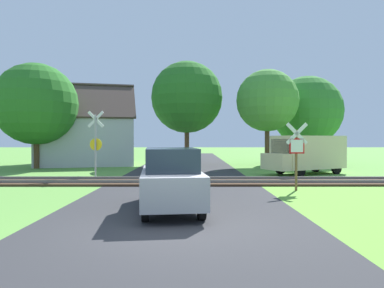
{
  "coord_description": "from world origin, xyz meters",
  "views": [
    {
      "loc": [
        0.44,
        -7.73,
        2.03
      ],
      "look_at": [
        0.5,
        9.19,
        1.8
      ],
      "focal_mm": 32.0,
      "sensor_mm": 36.0,
      "label": 1
    }
  ],
  "objects_px": {
    "tree_far": "(306,111)",
    "tree_right": "(266,101)",
    "stop_sign_near": "(295,151)",
    "crossing_sign_far": "(94,141)",
    "tree_center": "(186,97)",
    "tree_left": "(35,104)",
    "mail_truck": "(305,153)",
    "parked_car": "(170,179)",
    "house": "(86,139)"
  },
  "relations": [
    {
      "from": "tree_far",
      "to": "tree_right",
      "type": "xyz_separation_m",
      "value": [
        -4.02,
        -3.18,
        0.51
      ]
    },
    {
      "from": "tree_far",
      "to": "stop_sign_near",
      "type": "bearing_deg",
      "value": -109.96
    },
    {
      "from": "crossing_sign_far",
      "to": "tree_center",
      "type": "distance_m",
      "value": 11.05
    },
    {
      "from": "tree_left",
      "to": "mail_truck",
      "type": "xyz_separation_m",
      "value": [
        17.51,
        -3.93,
        -3.24
      ]
    },
    {
      "from": "tree_right",
      "to": "parked_car",
      "type": "relative_size",
      "value": 1.73
    },
    {
      "from": "tree_left",
      "to": "parked_car",
      "type": "bearing_deg",
      "value": -53.84
    },
    {
      "from": "crossing_sign_far",
      "to": "tree_far",
      "type": "relative_size",
      "value": 0.48
    },
    {
      "from": "tree_left",
      "to": "tree_center",
      "type": "distance_m",
      "value": 10.99
    },
    {
      "from": "house",
      "to": "mail_truck",
      "type": "xyz_separation_m",
      "value": [
        15.09,
        -7.67,
        -0.83
      ]
    },
    {
      "from": "tree_center",
      "to": "house",
      "type": "bearing_deg",
      "value": 177.01
    },
    {
      "from": "stop_sign_near",
      "to": "tree_right",
      "type": "bearing_deg",
      "value": -99.69
    },
    {
      "from": "crossing_sign_far",
      "to": "tree_center",
      "type": "height_order",
      "value": "tree_center"
    },
    {
      "from": "mail_truck",
      "to": "stop_sign_near",
      "type": "bearing_deg",
      "value": 131.27
    },
    {
      "from": "house",
      "to": "tree_far",
      "type": "distance_m",
      "value": 18.22
    },
    {
      "from": "tree_far",
      "to": "tree_center",
      "type": "height_order",
      "value": "tree_center"
    },
    {
      "from": "tree_left",
      "to": "mail_truck",
      "type": "relative_size",
      "value": 1.41
    },
    {
      "from": "house",
      "to": "tree_far",
      "type": "height_order",
      "value": "tree_far"
    },
    {
      "from": "mail_truck",
      "to": "parked_car",
      "type": "bearing_deg",
      "value": 117.07
    },
    {
      "from": "crossing_sign_far",
      "to": "tree_left",
      "type": "distance_m",
      "value": 8.86
    },
    {
      "from": "stop_sign_near",
      "to": "tree_center",
      "type": "xyz_separation_m",
      "value": [
        -4.53,
        13.67,
        3.78
      ]
    },
    {
      "from": "tree_right",
      "to": "parked_car",
      "type": "height_order",
      "value": "tree_right"
    },
    {
      "from": "house",
      "to": "parked_car",
      "type": "bearing_deg",
      "value": -78.89
    },
    {
      "from": "crossing_sign_far",
      "to": "tree_left",
      "type": "xyz_separation_m",
      "value": [
        -5.86,
        6.15,
        2.52
      ]
    },
    {
      "from": "tree_center",
      "to": "tree_right",
      "type": "distance_m",
      "value": 6.26
    },
    {
      "from": "stop_sign_near",
      "to": "house",
      "type": "relative_size",
      "value": 0.31
    },
    {
      "from": "tree_left",
      "to": "parked_car",
      "type": "relative_size",
      "value": 1.76
    },
    {
      "from": "tree_far",
      "to": "tree_right",
      "type": "bearing_deg",
      "value": -141.69
    },
    {
      "from": "tree_center",
      "to": "tree_right",
      "type": "xyz_separation_m",
      "value": [
        6.0,
        -1.73,
        -0.46
      ]
    },
    {
      "from": "parked_car",
      "to": "crossing_sign_far",
      "type": "bearing_deg",
      "value": 112.75
    },
    {
      "from": "tree_far",
      "to": "mail_truck",
      "type": "bearing_deg",
      "value": -108.76
    },
    {
      "from": "stop_sign_near",
      "to": "mail_truck",
      "type": "xyz_separation_m",
      "value": [
        2.53,
        6.42,
        -0.34
      ]
    },
    {
      "from": "stop_sign_near",
      "to": "tree_left",
      "type": "bearing_deg",
      "value": -37.36
    },
    {
      "from": "crossing_sign_far",
      "to": "tree_far",
      "type": "distance_m",
      "value": 18.39
    },
    {
      "from": "tree_right",
      "to": "crossing_sign_far",
      "type": "bearing_deg",
      "value": -143.84
    },
    {
      "from": "stop_sign_near",
      "to": "tree_far",
      "type": "height_order",
      "value": "tree_far"
    },
    {
      "from": "house",
      "to": "mail_truck",
      "type": "relative_size",
      "value": 1.66
    },
    {
      "from": "stop_sign_near",
      "to": "tree_left",
      "type": "relative_size",
      "value": 0.37
    },
    {
      "from": "house",
      "to": "tree_far",
      "type": "relative_size",
      "value": 1.19
    },
    {
      "from": "stop_sign_near",
      "to": "parked_car",
      "type": "height_order",
      "value": "stop_sign_near"
    },
    {
      "from": "house",
      "to": "parked_car",
      "type": "relative_size",
      "value": 2.08
    },
    {
      "from": "mail_truck",
      "to": "crossing_sign_far",
      "type": "bearing_deg",
      "value": 73.58
    },
    {
      "from": "stop_sign_near",
      "to": "tree_far",
      "type": "distance_m",
      "value": 16.32
    },
    {
      "from": "tree_left",
      "to": "tree_right",
      "type": "height_order",
      "value": "tree_left"
    },
    {
      "from": "stop_sign_near",
      "to": "parked_car",
      "type": "xyz_separation_m",
      "value": [
        -4.73,
        -3.67,
        -0.68
      ]
    },
    {
      "from": "tree_left",
      "to": "parked_car",
      "type": "distance_m",
      "value": 17.73
    },
    {
      "from": "tree_far",
      "to": "tree_center",
      "type": "bearing_deg",
      "value": -171.79
    },
    {
      "from": "stop_sign_near",
      "to": "house",
      "type": "xyz_separation_m",
      "value": [
        -12.56,
        14.09,
        0.49
      ]
    },
    {
      "from": "tree_right",
      "to": "mail_truck",
      "type": "bearing_deg",
      "value": -79.02
    },
    {
      "from": "stop_sign_near",
      "to": "house",
      "type": "bearing_deg",
      "value": -50.99
    },
    {
      "from": "crossing_sign_far",
      "to": "mail_truck",
      "type": "height_order",
      "value": "crossing_sign_far"
    }
  ]
}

